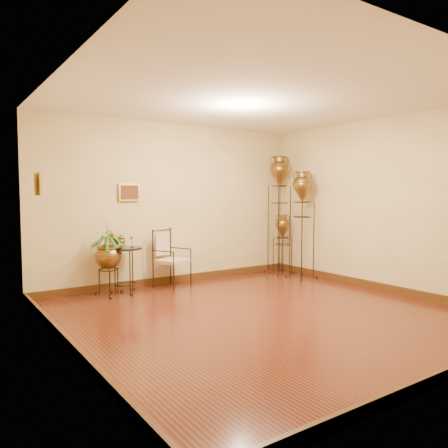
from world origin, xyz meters
TOP-DOWN VIEW (x-y plane):
  - ground at (0.00, 0.00)m, footprint 5.00×5.00m
  - room_shell at (-0.01, 0.01)m, footprint 5.02×5.02m
  - amphora_tall at (2.15, 2.15)m, footprint 0.51×0.51m
  - amphora_mid at (2.15, 1.51)m, footprint 0.46×0.46m
  - amphora_short at (2.15, 2.04)m, footprint 0.44×0.44m
  - planter_urn at (-1.33, 2.15)m, footprint 0.68×0.68m
  - armchair at (-0.23, 2.15)m, footprint 0.71×0.69m
  - side_table at (-1.05, 2.15)m, footprint 0.54×0.54m

SIDE VIEW (x-z plane):
  - ground at x=0.00m, z-range 0.00..0.00m
  - side_table at x=-1.05m, z-range -0.08..0.84m
  - armchair at x=-0.23m, z-range 0.00..0.97m
  - amphora_short at x=2.15m, z-range 0.00..1.19m
  - planter_urn at x=-1.33m, z-range 0.07..1.25m
  - amphora_mid at x=2.15m, z-range 0.01..2.03m
  - amphora_tall at x=2.15m, z-range 0.02..2.37m
  - room_shell at x=-0.01m, z-range 0.33..3.14m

